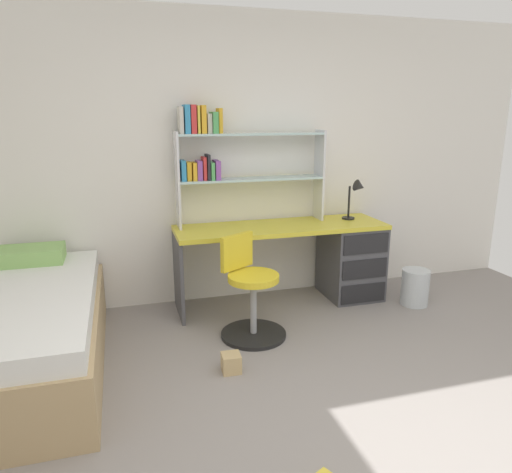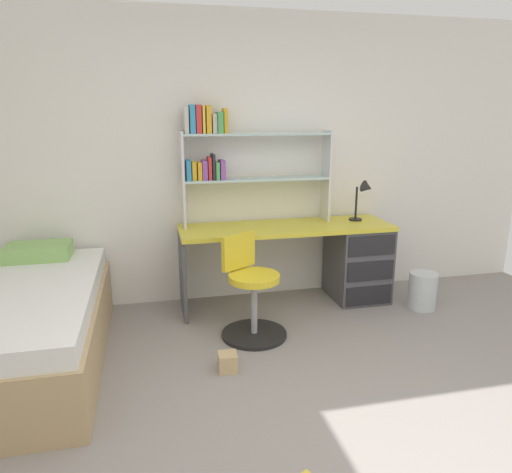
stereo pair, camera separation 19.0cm
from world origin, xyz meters
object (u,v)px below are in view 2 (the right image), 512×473
swivel_chair (251,297)px  toy_block_natural_1 (228,362)px  bookshelf_hutch (232,153)px  bed_platform (23,327)px  desk (338,257)px  waste_bin (422,291)px  desk_lamp (364,194)px

swivel_chair → toy_block_natural_1: swivel_chair is taller
bookshelf_hutch → swivel_chair: bookshelf_hutch is taller
bookshelf_hutch → swivel_chair: size_ratio=1.66×
bookshelf_hutch → bed_platform: bearing=-152.9°
desk → swivel_chair: 1.12m
waste_bin → bookshelf_hutch: bearing=161.4°
desk → waste_bin: 0.81m
desk → waste_bin: size_ratio=5.72×
waste_bin → desk_lamp: bearing=135.4°
desk → toy_block_natural_1: (-1.24, -1.06, -0.36)m
desk_lamp → desk: bearing=-172.1°
bookshelf_hutch → waste_bin: bearing=-18.6°
desk → waste_bin: bearing=-29.7°
bookshelf_hutch → bed_platform: 2.14m
bed_platform → toy_block_natural_1: size_ratio=15.13×
desk → bookshelf_hutch: bearing=170.1°
bookshelf_hutch → desk_lamp: bearing=-6.4°
desk_lamp → waste_bin: 1.02m
desk → desk_lamp: desk_lamp is taller
swivel_chair → waste_bin: 1.65m
toy_block_natural_1 → desk: bearing=40.7°
waste_bin → toy_block_natural_1: bearing=-160.4°
toy_block_natural_1 → bed_platform: bearing=163.9°
toy_block_natural_1 → desk_lamp: bearing=36.5°
swivel_chair → bookshelf_hutch: bearing=90.9°
bookshelf_hutch → toy_block_natural_1: size_ratio=10.47×
desk → bed_platform: bearing=-165.6°
desk → desk_lamp: size_ratio=4.99×
desk → swivel_chair: (-0.96, -0.57, -0.10)m
desk → toy_block_natural_1: size_ratio=14.91×
swivel_chair → waste_bin: swivel_chair is taller
bed_platform → toy_block_natural_1: (1.37, -0.40, -0.22)m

